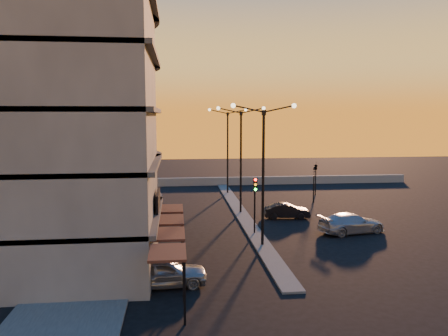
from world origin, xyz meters
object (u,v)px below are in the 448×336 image
at_px(car_sedan, 287,211).
at_px(car_wagon, 351,223).
at_px(car_hatchback, 163,272).
at_px(streetlamp_mid, 241,151).
at_px(traffic_light_main, 255,196).

distance_m(car_sedan, car_wagon, 6.25).
relative_size(car_hatchback, car_sedan, 1.15).
bearing_deg(streetlamp_mid, car_wagon, -45.63).
distance_m(traffic_light_main, car_hatchback, 11.38).
bearing_deg(traffic_light_main, car_wagon, -2.35).
bearing_deg(car_hatchback, traffic_light_main, -38.93).
bearing_deg(car_hatchback, car_sedan, -39.71).
xyz_separation_m(car_sedan, car_wagon, (3.64, -5.08, 0.10)).
xyz_separation_m(traffic_light_main, car_hatchback, (-6.40, -9.17, -2.13)).
bearing_deg(streetlamp_mid, car_sedan, -32.86).
height_order(traffic_light_main, car_wagon, traffic_light_main).
height_order(car_hatchback, car_sedan, car_hatchback).
height_order(streetlamp_mid, traffic_light_main, streetlamp_mid).
relative_size(streetlamp_mid, car_hatchback, 2.14).
bearing_deg(traffic_light_main, car_sedan, 52.83).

